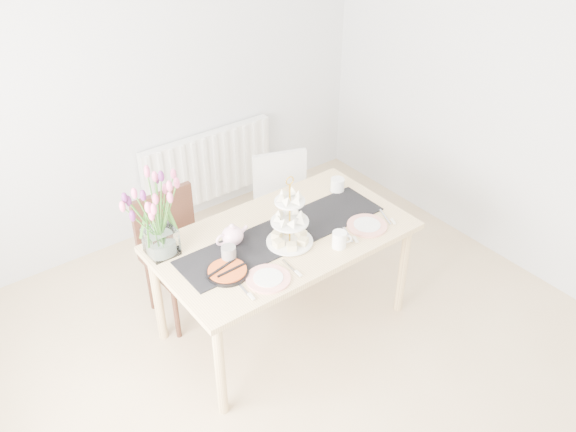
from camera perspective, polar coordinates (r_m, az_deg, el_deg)
room_shell at (r=2.97m, az=4.88°, el=-0.55°), size 4.50×4.50×4.50m
radiator at (r=5.19m, az=-7.44°, el=4.64°), size 1.20×0.08×0.60m
dining_table at (r=3.86m, az=-0.43°, el=-2.68°), size 1.60×0.90×0.75m
chair_brown at (r=4.17m, az=-10.52°, el=-2.82°), size 0.45×0.45×0.89m
chair_white at (r=4.62m, az=-0.36°, el=1.47°), size 0.53×0.53×0.84m
table_runner at (r=3.81m, az=-0.43°, el=-1.71°), size 1.40×0.35×0.01m
tulip_vase at (r=3.54m, az=-12.28°, el=1.02°), size 0.63×0.63×0.53m
cake_stand at (r=3.67m, az=0.16°, el=-1.05°), size 0.29×0.29×0.42m
teapot at (r=3.70m, az=-5.22°, el=-1.84°), size 0.22×0.18×0.14m
cream_jug at (r=4.23m, az=4.64°, el=2.92°), size 0.12×0.12×0.10m
tart_tin at (r=3.52m, az=-5.69°, el=-5.21°), size 0.25×0.25×0.03m
mug_grey at (r=3.58m, az=-5.56°, el=-3.57°), size 0.12×0.12×0.10m
mug_white at (r=3.69m, az=4.82°, el=-2.22°), size 0.12×0.12×0.10m
plate_left at (r=3.47m, az=-1.86°, el=-5.88°), size 0.27×0.27×0.01m
plate_right at (r=3.91m, az=7.40°, el=-0.89°), size 0.33×0.33×0.01m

